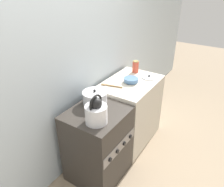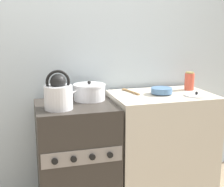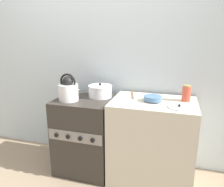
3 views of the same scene
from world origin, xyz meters
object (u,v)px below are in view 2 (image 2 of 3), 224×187
(enamel_bowl, at_px, (162,91))
(storage_jar, at_px, (189,81))
(kettle, at_px, (59,94))
(cooking_pot, at_px, (89,92))
(loose_pot_lid, at_px, (196,95))
(stove, at_px, (77,155))

(enamel_bowl, bearing_deg, storage_jar, 18.38)
(kettle, bearing_deg, cooking_pot, 39.06)
(kettle, distance_m, enamel_bowl, 0.85)
(enamel_bowl, height_order, loose_pot_lid, enamel_bowl)
(kettle, relative_size, loose_pot_lid, 1.42)
(kettle, xyz_separation_m, storage_jar, (1.15, 0.21, 0.00))
(loose_pot_lid, bearing_deg, storage_jar, 75.05)
(kettle, xyz_separation_m, cooking_pot, (0.27, 0.22, -0.05))
(enamel_bowl, xyz_separation_m, loose_pot_lid, (0.25, -0.13, -0.03))
(cooking_pot, height_order, storage_jar, storage_jar)
(stove, relative_size, cooking_pot, 3.20)
(cooking_pot, distance_m, enamel_bowl, 0.59)
(cooking_pot, height_order, enamel_bowl, cooking_pot)
(storage_jar, xyz_separation_m, loose_pot_lid, (-0.06, -0.23, -0.07))
(storage_jar, bearing_deg, kettle, -169.81)
(stove, xyz_separation_m, storage_jar, (1.02, 0.11, 0.52))
(stove, bearing_deg, storage_jar, 6.20)
(kettle, relative_size, enamel_bowl, 1.62)
(stove, distance_m, storage_jar, 1.15)
(kettle, distance_m, loose_pot_lid, 1.09)
(stove, distance_m, loose_pot_lid, 1.07)
(stove, xyz_separation_m, kettle, (-0.13, -0.10, 0.52))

